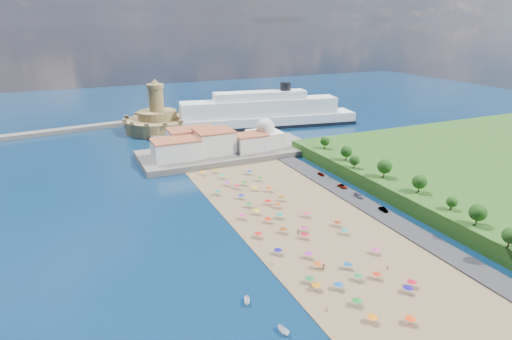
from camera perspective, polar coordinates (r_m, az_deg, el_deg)
name	(u,v)px	position (r m, az deg, el deg)	size (l,w,h in m)	color
ground	(274,213)	(155.38, 2.48, -5.77)	(700.00, 700.00, 0.00)	#071938
terrace	(228,152)	(221.23, -3.73, 2.37)	(90.00, 36.00, 3.00)	#59544C
jetty	(170,141)	(247.60, -11.41, 3.80)	(18.00, 70.00, 2.40)	#59544C
waterfront_buildings	(203,143)	(215.99, -7.07, 3.61)	(57.00, 29.00, 11.00)	silver
domed_building	(265,135)	(224.98, 1.19, 4.68)	(16.00, 16.00, 15.00)	silver
fortress	(158,121)	(274.81, -12.96, 6.40)	(40.00, 40.00, 32.40)	#A68D53
cruise_ship	(260,114)	(279.56, 0.56, 7.45)	(130.07, 39.37, 28.09)	black
beach_parasols	(285,220)	(145.68, 3.94, -6.66)	(30.06, 118.02, 2.20)	gray
beachgoers	(270,219)	(148.44, 1.83, -6.55)	(28.68, 98.34, 1.86)	tan
moored_boats	(265,316)	(105.46, 1.20, -18.84)	(5.57, 17.00, 1.43)	white
parked_cars	(350,190)	(175.77, 12.44, -2.68)	(2.50, 45.33, 1.43)	gray
hillside_trees	(395,174)	(173.05, 18.05, -0.49)	(11.99, 108.76, 7.55)	#382314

